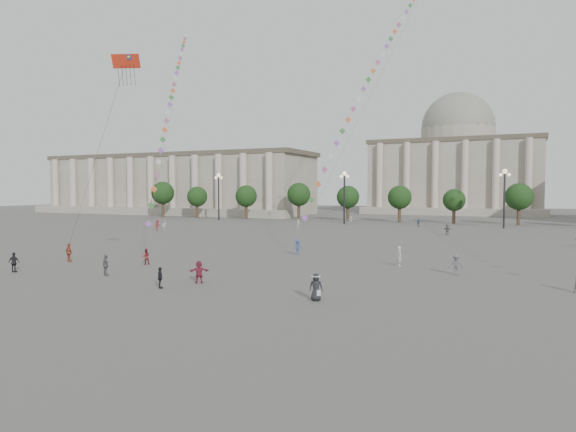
% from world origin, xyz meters
% --- Properties ---
extents(ground, '(360.00, 360.00, 0.00)m').
position_xyz_m(ground, '(0.00, 0.00, 0.00)').
color(ground, '#514E4C').
rests_on(ground, ground).
extents(hall_west, '(84.00, 26.22, 17.20)m').
position_xyz_m(hall_west, '(-75.00, 93.89, 8.43)').
color(hall_west, gray).
rests_on(hall_west, ground).
extents(hall_central, '(48.30, 34.30, 35.50)m').
position_xyz_m(hall_central, '(0.00, 129.22, 14.23)').
color(hall_central, gray).
rests_on(hall_central, ground).
extents(tree_row, '(137.12, 5.12, 8.00)m').
position_xyz_m(tree_row, '(0.00, 78.00, 5.39)').
color(tree_row, '#38261C').
rests_on(tree_row, ground).
extents(lamp_post_far_west, '(2.00, 0.90, 10.65)m').
position_xyz_m(lamp_post_far_west, '(-45.00, 70.00, 7.35)').
color(lamp_post_far_west, '#262628').
rests_on(lamp_post_far_west, ground).
extents(lamp_post_mid_west, '(2.00, 0.90, 10.65)m').
position_xyz_m(lamp_post_mid_west, '(-15.00, 70.00, 7.35)').
color(lamp_post_mid_west, '#262628').
rests_on(lamp_post_mid_west, ground).
extents(lamp_post_mid_east, '(2.00, 0.90, 10.65)m').
position_xyz_m(lamp_post_mid_east, '(15.00, 70.00, 7.35)').
color(lamp_post_mid_east, '#262628').
rests_on(lamp_post_mid_east, ground).
extents(person_crowd_0, '(0.97, 0.78, 1.55)m').
position_xyz_m(person_crowd_0, '(0.27, 68.00, 0.77)').
color(person_crowd_0, '#37597D').
rests_on(person_crowd_0, ground).
extents(person_crowd_1, '(1.12, 1.02, 1.88)m').
position_xyz_m(person_crowd_1, '(-36.75, 39.99, 0.94)').
color(person_crowd_1, silver).
rests_on(person_crowd_1, ground).
extents(person_crowd_2, '(0.97, 1.30, 1.79)m').
position_xyz_m(person_crowd_2, '(-38.68, 40.57, 0.90)').
color(person_crowd_2, maroon).
rests_on(person_crowd_2, ground).
extents(person_crowd_4, '(1.64, 1.01, 1.69)m').
position_xyz_m(person_crowd_4, '(-12.99, 68.00, 0.85)').
color(person_crowd_4, silver).
rests_on(person_crowd_4, ground).
extents(person_crowd_6, '(1.13, 0.65, 1.74)m').
position_xyz_m(person_crowd_6, '(13.23, 14.16, 0.87)').
color(person_crowd_6, '#56575B').
rests_on(person_crowd_6, ground).
extents(person_crowd_10, '(0.45, 0.66, 1.74)m').
position_xyz_m(person_crowd_10, '(-18.11, 53.72, 0.87)').
color(person_crowd_10, '#B1B1AD').
rests_on(person_crowd_10, ground).
extents(person_crowd_12, '(1.58, 1.46, 1.77)m').
position_xyz_m(person_crowd_12, '(7.66, 51.69, 0.88)').
color(person_crowd_12, slate).
rests_on(person_crowd_12, ground).
extents(person_crowd_13, '(0.67, 0.78, 1.80)m').
position_xyz_m(person_crowd_13, '(7.93, 17.16, 0.90)').
color(person_crowd_13, silver).
rests_on(person_crowd_13, ground).
extents(tourist_0, '(1.13, 0.69, 1.81)m').
position_xyz_m(tourist_0, '(-21.73, 6.46, 0.90)').
color(tourist_0, '#9D442A').
rests_on(tourist_0, ground).
extents(tourist_1, '(0.88, 0.91, 1.52)m').
position_xyz_m(tourist_1, '(-5.17, -0.53, 0.76)').
color(tourist_1, black).
rests_on(tourist_1, ground).
extents(tourist_2, '(1.56, 1.33, 1.69)m').
position_xyz_m(tourist_2, '(-3.87, 2.37, 0.84)').
color(tourist_2, maroon).
rests_on(tourist_2, ground).
extents(tourist_3, '(1.09, 0.81, 1.73)m').
position_xyz_m(tourist_3, '(-12.58, 1.88, 0.86)').
color(tourist_3, '#5D5D62').
rests_on(tourist_3, ground).
extents(tourist_4, '(1.07, 0.67, 1.70)m').
position_xyz_m(tourist_4, '(-20.93, -0.04, 0.85)').
color(tourist_4, '#232228').
rests_on(tourist_4, ground).
extents(kite_flyer_0, '(0.90, 0.93, 1.51)m').
position_xyz_m(kite_flyer_0, '(-13.81, 8.17, 0.75)').
color(kite_flyer_0, maroon).
rests_on(kite_flyer_0, ground).
extents(kite_flyer_1, '(1.22, 0.92, 1.67)m').
position_xyz_m(kite_flyer_1, '(-3.72, 20.50, 0.84)').
color(kite_flyer_1, '#394481').
rests_on(kite_flyer_1, ground).
extents(hat_person, '(0.96, 0.75, 1.74)m').
position_xyz_m(hat_person, '(6.37, 0.31, 0.91)').
color(hat_person, black).
rests_on(hat_person, ground).
extents(dragon_kite, '(6.83, 2.84, 19.67)m').
position_xyz_m(dragon_kite, '(-10.47, 2.16, 16.18)').
color(dragon_kite, red).
rests_on(dragon_kite, ground).
extents(kite_train_west, '(24.54, 39.56, 58.48)m').
position_xyz_m(kite_train_west, '(-26.66, 29.40, 20.19)').
color(kite_train_west, '#3F3F3F').
rests_on(kite_train_west, ground).
extents(kite_train_mid, '(8.54, 40.01, 61.03)m').
position_xyz_m(kite_train_mid, '(0.42, 41.67, 26.06)').
color(kite_train_mid, '#3F3F3F').
rests_on(kite_train_mid, ground).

